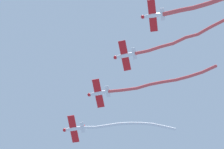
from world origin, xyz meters
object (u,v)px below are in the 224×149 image
object	(u,v)px
airplane_left_wing	(99,93)
airplane_right_wing	(125,55)
airplane_slot	(153,16)
airplane_lead	(74,129)

from	to	relation	value
airplane_left_wing	airplane_right_wing	bearing A→B (deg)	134.06
airplane_right_wing	airplane_slot	size ratio (longest dim) A/B	1.01
airplane_lead	airplane_right_wing	distance (m)	20.58
airplane_lead	airplane_right_wing	bearing A→B (deg)	132.44
airplane_left_wing	airplane_slot	xyz separation A→B (m)	(-7.95, -18.98, 0.50)
airplane_left_wing	airplane_slot	bearing A→B (deg)	134.03
airplane_lead	airplane_left_wing	world-z (taller)	airplane_left_wing
airplane_lead	airplane_left_wing	size ratio (longest dim) A/B	0.99
airplane_left_wing	airplane_slot	distance (m)	20.59
airplane_lead	airplane_slot	bearing A→B (deg)	132.42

